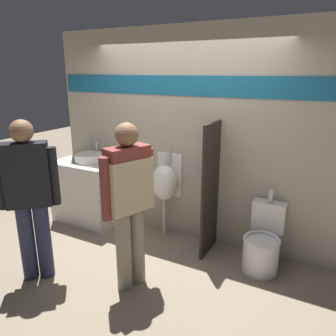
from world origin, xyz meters
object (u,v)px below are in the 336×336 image
object	(u,v)px
sink_basin	(90,158)
toilet	(263,244)
cell_phone	(95,166)
urinal_near_counter	(165,182)
person_with_lanyard	(30,195)
person_in_vest	(129,196)

from	to	relation	value
sink_basin	toilet	size ratio (longest dim) A/B	0.48
cell_phone	urinal_near_counter	bearing A→B (deg)	14.52
sink_basin	urinal_near_counter	world-z (taller)	urinal_near_counter
urinal_near_counter	person_with_lanyard	size ratio (longest dim) A/B	0.68
sink_basin	person_in_vest	size ratio (longest dim) A/B	0.25
toilet	cell_phone	bearing A→B (deg)	-177.59
cell_phone	person_in_vest	distance (m)	1.45
cell_phone	person_with_lanyard	distance (m)	1.24
person_with_lanyard	cell_phone	bearing A→B (deg)	56.35
urinal_near_counter	toilet	xyz separation A→B (m)	(1.34, -0.15, -0.47)
sink_basin	toilet	world-z (taller)	sink_basin
cell_phone	person_in_vest	xyz separation A→B (m)	(1.17, -0.86, 0.08)
toilet	person_with_lanyard	distance (m)	2.57
toilet	sink_basin	bearing A→B (deg)	178.25
toilet	person_in_vest	world-z (taller)	person_in_vest
person_in_vest	toilet	bearing A→B (deg)	-29.44
person_in_vest	cell_phone	bearing A→B (deg)	74.17
sink_basin	urinal_near_counter	bearing A→B (deg)	3.56
sink_basin	toilet	bearing A→B (deg)	-1.75
cell_phone	person_with_lanyard	size ratio (longest dim) A/B	0.08
cell_phone	person_with_lanyard	world-z (taller)	person_with_lanyard
sink_basin	person_with_lanyard	world-z (taller)	person_with_lanyard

